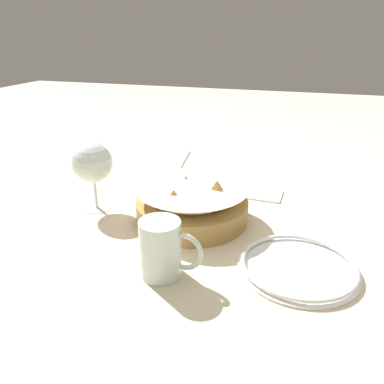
{
  "coord_description": "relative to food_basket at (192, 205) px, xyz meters",
  "views": [
    {
      "loc": [
        0.19,
        -0.73,
        0.4
      ],
      "look_at": [
        -0.03,
        -0.01,
        0.07
      ],
      "focal_mm": 35.0,
      "sensor_mm": 36.0,
      "label": 1
    }
  ],
  "objects": [
    {
      "name": "ground_plane",
      "position": [
        0.03,
        0.01,
        -0.04
      ],
      "size": [
        4.0,
        4.0,
        0.0
      ],
      "primitive_type": "plane",
      "color": "beige"
    },
    {
      "name": "food_basket",
      "position": [
        0.0,
        0.0,
        0.0
      ],
      "size": [
        0.25,
        0.25,
        0.1
      ],
      "color": "#B2894C",
      "rests_on": "ground_plane"
    },
    {
      "name": "sauce_cup",
      "position": [
        -0.1,
        0.17,
        -0.02
      ],
      "size": [
        0.08,
        0.07,
        0.11
      ],
      "color": "#B7B7BC",
      "rests_on": "ground_plane"
    },
    {
      "name": "wine_glass",
      "position": [
        -0.24,
        -0.01,
        0.08
      ],
      "size": [
        0.09,
        0.09,
        0.16
      ],
      "color": "silver",
      "rests_on": "ground_plane"
    },
    {
      "name": "beer_mug",
      "position": [
        0.01,
        -0.21,
        0.01
      ],
      "size": [
        0.11,
        0.07,
        0.11
      ],
      "color": "silver",
      "rests_on": "ground_plane"
    },
    {
      "name": "side_plate",
      "position": [
        0.24,
        -0.13,
        -0.03
      ],
      "size": [
        0.22,
        0.22,
        0.01
      ],
      "color": "white",
      "rests_on": "ground_plane"
    },
    {
      "name": "napkin",
      "position": [
        0.12,
        0.19,
        -0.03
      ],
      "size": [
        0.14,
        0.09,
        0.01
      ],
      "color": "white",
      "rests_on": "ground_plane"
    }
  ]
}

